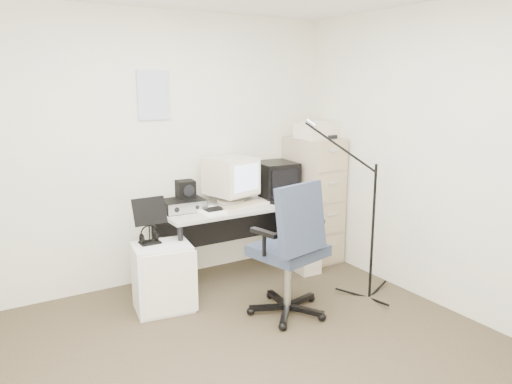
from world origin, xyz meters
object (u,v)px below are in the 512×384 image
filing_cabinet (313,199)px  desk (236,240)px  office_chair (288,248)px  side_cart (163,277)px

filing_cabinet → desk: 0.99m
office_chair → filing_cabinet: bearing=31.4°
filing_cabinet → office_chair: bearing=-135.9°
desk → office_chair: (-0.04, -0.92, 0.20)m
office_chair → side_cart: 1.07m
desk → office_chair: office_chair is taller
filing_cabinet → desk: bearing=-178.2°
side_cart → office_chair: bearing=-27.3°
filing_cabinet → side_cart: (-1.83, -0.35, -0.37)m
desk → side_cart: (-0.88, -0.32, -0.08)m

